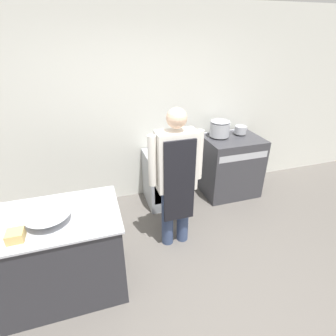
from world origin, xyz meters
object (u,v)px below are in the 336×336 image
(fridge_unit, at_px, (167,178))
(plastic_tub, at_px, (15,236))
(stock_pot, at_px, (220,128))
(sauce_pot, at_px, (240,130))
(stove, at_px, (231,166))
(person_cook, at_px, (176,174))
(mixing_bowl, at_px, (48,218))

(fridge_unit, height_order, plastic_tub, plastic_tub)
(fridge_unit, bearing_deg, stock_pot, 3.95)
(sauce_pot, bearing_deg, stove, -146.21)
(person_cook, relative_size, stock_pot, 5.74)
(stove, xyz_separation_m, plastic_tub, (-2.68, -1.36, 0.45))
(mixing_bowl, bearing_deg, stove, 26.13)
(mixing_bowl, distance_m, sauce_pot, 2.94)
(plastic_tub, distance_m, sauce_pot, 3.21)
(person_cook, xyz_separation_m, sauce_pot, (1.36, 0.94, 0.06))
(stove, xyz_separation_m, stock_pot, (-0.19, 0.11, 0.60))
(stove, xyz_separation_m, sauce_pot, (0.17, 0.11, 0.54))
(fridge_unit, bearing_deg, stove, -3.01)
(stove, bearing_deg, mixing_bowl, -153.87)
(plastic_tub, height_order, stock_pot, stock_pot)
(fridge_unit, xyz_separation_m, person_cook, (-0.16, -0.88, 0.55))
(stove, relative_size, mixing_bowl, 2.54)
(stove, relative_size, fridge_unit, 1.20)
(fridge_unit, height_order, mixing_bowl, mixing_bowl)
(person_cook, relative_size, mixing_bowl, 4.49)
(person_cook, distance_m, mixing_bowl, 1.32)
(stove, bearing_deg, fridge_unit, 176.99)
(person_cook, bearing_deg, stove, 34.81)
(stock_pot, bearing_deg, fridge_unit, -176.05)
(mixing_bowl, height_order, stock_pot, stock_pot)
(fridge_unit, relative_size, stock_pot, 2.72)
(stove, distance_m, stock_pot, 0.64)
(stock_pot, bearing_deg, sauce_pot, 0.00)
(plastic_tub, bearing_deg, stove, 26.91)
(mixing_bowl, relative_size, sauce_pot, 2.11)
(stock_pot, xyz_separation_m, sauce_pot, (0.36, 0.00, -0.07))
(plastic_tub, relative_size, sauce_pot, 0.71)
(plastic_tub, xyz_separation_m, sauce_pot, (2.85, 1.47, 0.08))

